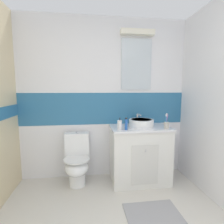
{
  "coord_description": "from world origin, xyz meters",
  "views": [
    {
      "loc": [
        -0.25,
        -0.37,
        1.4
      ],
      "look_at": [
        0.07,
        2.01,
        1.09
      ],
      "focal_mm": 28.19,
      "sensor_mm": 36.0,
      "label": 1
    }
  ],
  "objects_px": {
    "toilet": "(77,161)",
    "soap_dispenser": "(120,125)",
    "deodorant_spray_can": "(126,124)",
    "sink_basin": "(141,123)",
    "toothbrush_cup": "(166,125)"
  },
  "relations": [
    {
      "from": "toilet",
      "to": "toothbrush_cup",
      "type": "xyz_separation_m",
      "value": [
        1.27,
        -0.2,
        0.55
      ]
    },
    {
      "from": "deodorant_spray_can",
      "to": "toothbrush_cup",
      "type": "bearing_deg",
      "value": 0.09
    },
    {
      "from": "toothbrush_cup",
      "to": "soap_dispenser",
      "type": "height_order",
      "value": "toothbrush_cup"
    },
    {
      "from": "toothbrush_cup",
      "to": "deodorant_spray_can",
      "type": "bearing_deg",
      "value": -179.91
    },
    {
      "from": "sink_basin",
      "to": "deodorant_spray_can",
      "type": "height_order",
      "value": "sink_basin"
    },
    {
      "from": "toilet",
      "to": "deodorant_spray_can",
      "type": "distance_m",
      "value": 0.92
    },
    {
      "from": "toilet",
      "to": "toothbrush_cup",
      "type": "height_order",
      "value": "toothbrush_cup"
    },
    {
      "from": "deodorant_spray_can",
      "to": "sink_basin",
      "type": "bearing_deg",
      "value": 34.19
    },
    {
      "from": "toilet",
      "to": "soap_dispenser",
      "type": "bearing_deg",
      "value": -15.47
    },
    {
      "from": "sink_basin",
      "to": "toilet",
      "type": "height_order",
      "value": "sink_basin"
    },
    {
      "from": "sink_basin",
      "to": "toothbrush_cup",
      "type": "relative_size",
      "value": 1.89
    },
    {
      "from": "toilet",
      "to": "soap_dispenser",
      "type": "height_order",
      "value": "soap_dispenser"
    },
    {
      "from": "toilet",
      "to": "soap_dispenser",
      "type": "relative_size",
      "value": 4.52
    },
    {
      "from": "toothbrush_cup",
      "to": "sink_basin",
      "type": "bearing_deg",
      "value": 149.81
    },
    {
      "from": "toothbrush_cup",
      "to": "deodorant_spray_can",
      "type": "xyz_separation_m",
      "value": [
        -0.58,
        -0.0,
        0.02
      ]
    }
  ]
}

